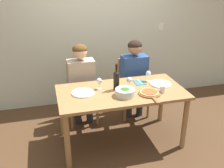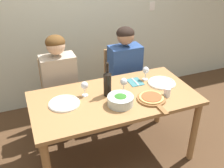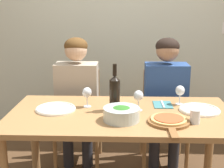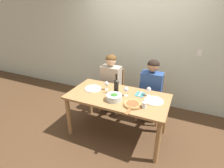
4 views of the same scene
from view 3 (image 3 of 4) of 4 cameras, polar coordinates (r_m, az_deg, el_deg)
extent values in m
cube|color=beige|center=(3.42, 1.96, 11.97)|extent=(10.00, 0.05, 2.70)
cube|color=#9E7042|center=(2.22, 1.74, -5.74)|extent=(1.60, 0.82, 0.04)
cylinder|color=#9E7042|center=(2.79, -13.93, -10.13)|extent=(0.07, 0.07, 0.71)
cylinder|color=#9E7042|center=(2.79, 17.42, -10.42)|extent=(0.07, 0.07, 0.71)
cube|color=#9E7042|center=(2.98, -6.19, -6.76)|extent=(0.42, 0.42, 0.04)
cube|color=#9E7042|center=(3.09, -5.81, -1.31)|extent=(0.38, 0.03, 0.44)
cylinder|color=#9E7042|center=(2.93, -10.37, -12.02)|extent=(0.04, 0.04, 0.41)
cylinder|color=#9E7042|center=(2.87, -2.77, -12.32)|extent=(0.04, 0.04, 0.41)
cylinder|color=#9E7042|center=(3.27, -8.96, -9.08)|extent=(0.04, 0.04, 0.41)
cylinder|color=#9E7042|center=(3.22, -2.21, -9.28)|extent=(0.04, 0.04, 0.41)
cube|color=#9E7042|center=(2.97, 9.48, -6.90)|extent=(0.42, 0.42, 0.04)
cube|color=#9E7042|center=(3.08, 9.21, -1.45)|extent=(0.38, 0.03, 0.44)
cylinder|color=#9E7042|center=(2.87, 5.93, -12.40)|extent=(0.04, 0.04, 0.41)
cylinder|color=#9E7042|center=(2.92, 13.56, -12.25)|extent=(0.04, 0.04, 0.41)
cylinder|color=#9E7042|center=(3.21, 5.49, -9.35)|extent=(0.04, 0.04, 0.41)
cylinder|color=#9E7042|center=(3.26, 12.26, -9.28)|extent=(0.04, 0.04, 0.41)
cylinder|color=#28282D|center=(3.00, -8.04, -10.88)|extent=(0.10, 0.10, 0.44)
cylinder|color=#28282D|center=(2.97, -4.56, -11.00)|extent=(0.10, 0.10, 0.44)
cube|color=tan|center=(2.87, -6.40, -1.52)|extent=(0.38, 0.22, 0.54)
cylinder|color=tan|center=(2.72, -11.25, -5.89)|extent=(0.07, 0.31, 0.14)
cylinder|color=tan|center=(2.66, -2.78, -6.10)|extent=(0.07, 0.31, 0.14)
sphere|color=#DBAD89|center=(2.79, -6.63, 6.21)|extent=(0.20, 0.20, 0.20)
ellipsoid|color=#563819|center=(2.79, -6.62, 6.95)|extent=(0.21, 0.21, 0.15)
cylinder|color=#28282D|center=(2.97, 7.76, -11.12)|extent=(0.10, 0.10, 0.44)
cylinder|color=#28282D|center=(2.99, 11.26, -11.06)|extent=(0.10, 0.10, 0.44)
cube|color=navy|center=(2.86, 9.77, -1.67)|extent=(0.38, 0.22, 0.54)
cylinder|color=navy|center=(2.66, 6.02, -6.18)|extent=(0.07, 0.31, 0.14)
cylinder|color=navy|center=(2.72, 14.52, -6.13)|extent=(0.07, 0.31, 0.14)
sphere|color=#9E7051|center=(2.78, 10.11, 6.07)|extent=(0.20, 0.20, 0.20)
ellipsoid|color=black|center=(2.79, 10.12, 6.81)|extent=(0.21, 0.21, 0.15)
cylinder|color=black|center=(2.23, 0.49, -2.08)|extent=(0.08, 0.08, 0.23)
cone|color=black|center=(2.20, 0.50, 1.12)|extent=(0.08, 0.08, 0.03)
cylinder|color=black|center=(2.19, 0.50, 2.60)|extent=(0.03, 0.03, 0.09)
cylinder|color=silver|center=(2.06, 1.85, -5.52)|extent=(0.24, 0.24, 0.09)
ellipsoid|color=#2D6B23|center=(2.06, 1.85, -5.41)|extent=(0.20, 0.20, 0.10)
cylinder|color=silver|center=(2.31, -10.25, -4.53)|extent=(0.29, 0.29, 0.01)
torus|color=silver|center=(2.31, -10.26, -4.39)|extent=(0.29, 0.29, 0.02)
cylinder|color=silver|center=(2.34, 15.70, -4.62)|extent=(0.29, 0.29, 0.01)
torus|color=silver|center=(2.34, 15.71, -4.48)|extent=(0.29, 0.29, 0.02)
cylinder|color=brown|center=(2.07, 10.31, -6.73)|extent=(0.27, 0.27, 0.02)
cube|color=brown|center=(1.88, 11.20, -8.99)|extent=(0.04, 0.14, 0.02)
cylinder|color=tan|center=(2.06, 10.33, -6.34)|extent=(0.23, 0.23, 0.01)
cylinder|color=#AD4C28|center=(2.06, 10.34, -6.13)|extent=(0.19, 0.19, 0.01)
cylinder|color=silver|center=(2.35, -4.54, -4.12)|extent=(0.06, 0.06, 0.01)
cylinder|color=silver|center=(2.34, -4.56, -3.17)|extent=(0.01, 0.01, 0.07)
ellipsoid|color=silver|center=(2.32, -4.59, -1.55)|extent=(0.07, 0.07, 0.08)
ellipsoid|color=maroon|center=(2.32, -4.59, -1.84)|extent=(0.06, 0.06, 0.03)
cylinder|color=silver|center=(2.45, 12.20, -3.63)|extent=(0.06, 0.06, 0.01)
cylinder|color=silver|center=(2.44, 12.25, -2.72)|extent=(0.01, 0.01, 0.07)
ellipsoid|color=silver|center=(2.42, 12.34, -1.16)|extent=(0.07, 0.07, 0.08)
ellipsoid|color=maroon|center=(2.42, 12.33, -1.44)|extent=(0.06, 0.06, 0.03)
cylinder|color=silver|center=(2.27, 4.80, -4.78)|extent=(0.06, 0.06, 0.01)
cylinder|color=silver|center=(2.26, 4.82, -3.81)|extent=(0.01, 0.01, 0.07)
ellipsoid|color=silver|center=(2.24, 4.86, -2.13)|extent=(0.07, 0.07, 0.08)
ellipsoid|color=maroon|center=(2.24, 4.85, -2.43)|extent=(0.06, 0.06, 0.03)
cylinder|color=silver|center=(2.09, 14.95, -5.75)|extent=(0.07, 0.07, 0.09)
cube|color=#387075|center=(2.41, 9.25, -3.76)|extent=(0.14, 0.18, 0.01)
cube|color=silver|center=(2.41, 9.26, -3.63)|extent=(0.01, 0.17, 0.01)
camera|label=1|loc=(1.34, -133.72, 19.33)|focal=42.00mm
camera|label=2|loc=(1.01, -92.01, 36.70)|focal=42.00mm
camera|label=4|loc=(1.10, 111.38, 27.52)|focal=28.00mm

